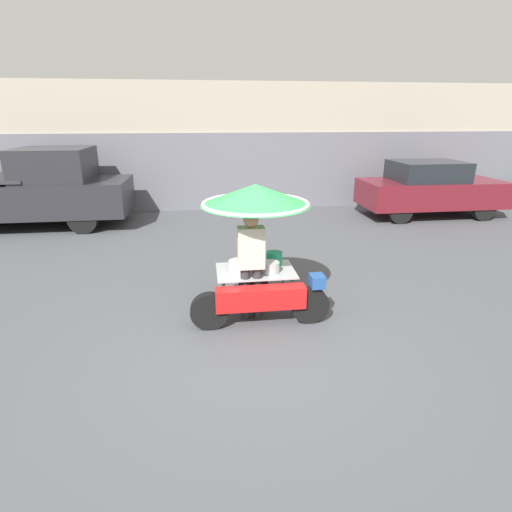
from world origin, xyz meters
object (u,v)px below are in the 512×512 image
Objects in this scene: vendor_motorcycle_cart at (257,220)px; vendor_person at (251,260)px; pickup_truck at (31,191)px; parked_car at (430,189)px.

vendor_motorcycle_cart reaches higher than vendor_person.
pickup_truck is (-5.34, 5.76, -0.47)m from vendor_motorcycle_cart.
vendor_person is at bearing -136.71° from parked_car.
pickup_truck is at bearing 178.81° from parked_car.
vendor_motorcycle_cart is at bearing 62.60° from vendor_person.
vendor_motorcycle_cart is at bearing -47.17° from pickup_truck.
vendor_person is 0.31× the size of pickup_truck.
vendor_person is 7.94m from pickup_truck.
pickup_truck is (-5.23, 5.97, 0.08)m from vendor_person.
parked_car is (6.09, 5.73, -0.08)m from vendor_person.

